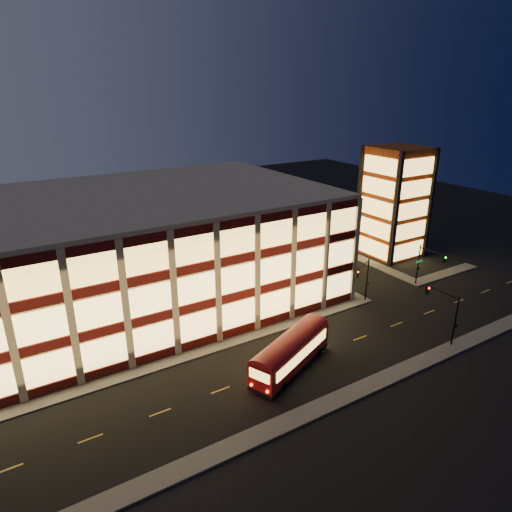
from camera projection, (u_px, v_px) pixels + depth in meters
ground at (211, 354)px, 49.01m from camera, size 200.00×200.00×0.00m
sidewalk_office_south at (181, 357)px, 48.30m from camera, size 54.00×2.00×0.15m
sidewalk_office_east at (291, 263)px, 73.86m from camera, size 2.00×30.00×0.15m
sidewalk_tower_south at (443, 274)px, 69.53m from camera, size 14.00×2.00×0.15m
sidewalk_tower_west at (342, 251)px, 79.29m from camera, size 2.00×30.00×0.15m
sidewalk_near at (280, 426)px, 38.65m from camera, size 100.00×2.00×0.15m
office_building at (129, 250)px, 58.47m from camera, size 50.45×30.45×14.50m
stair_tower at (394, 202)px, 75.07m from camera, size 8.60×8.60×18.00m
traffic_signal_far at (364, 276)px, 58.72m from camera, size 3.79×1.87×6.00m
traffic_signal_right at (427, 261)px, 63.61m from camera, size 1.20×4.37×6.00m
traffic_signal_near at (445, 307)px, 50.39m from camera, size 0.32×4.45×6.00m
trolley_bus at (291, 351)px, 45.85m from camera, size 11.35×6.99×3.78m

